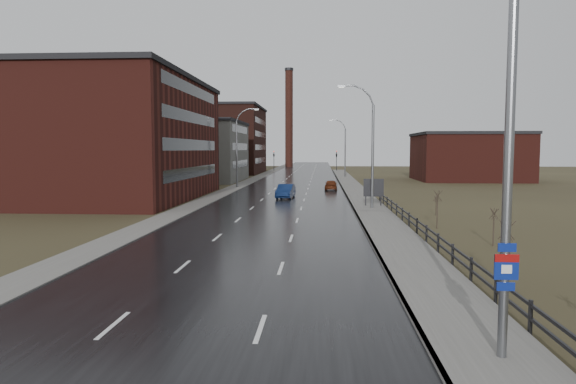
# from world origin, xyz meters

# --- Properties ---
(road) EXTENTS (14.00, 300.00, 0.06)m
(road) POSITION_xyz_m (0.00, 60.00, 0.03)
(road) COLOR black
(road) RESTS_ON ground
(sidewalk_right) EXTENTS (3.20, 180.00, 0.18)m
(sidewalk_right) POSITION_xyz_m (8.60, 35.00, 0.09)
(sidewalk_right) COLOR #595651
(sidewalk_right) RESTS_ON ground
(curb_right) EXTENTS (0.16, 180.00, 0.18)m
(curb_right) POSITION_xyz_m (7.08, 35.00, 0.09)
(curb_right) COLOR slate
(curb_right) RESTS_ON ground
(sidewalk_left) EXTENTS (2.40, 260.00, 0.12)m
(sidewalk_left) POSITION_xyz_m (-8.20, 60.00, 0.06)
(sidewalk_left) COLOR #595651
(sidewalk_left) RESTS_ON ground
(warehouse_near) EXTENTS (22.44, 28.56, 13.50)m
(warehouse_near) POSITION_xyz_m (-20.99, 45.00, 6.76)
(warehouse_near) COLOR #471914
(warehouse_near) RESTS_ON ground
(warehouse_mid) EXTENTS (16.32, 20.40, 10.50)m
(warehouse_mid) POSITION_xyz_m (-17.99, 78.00, 5.26)
(warehouse_mid) COLOR slate
(warehouse_mid) RESTS_ON ground
(warehouse_far) EXTENTS (26.52, 24.48, 15.50)m
(warehouse_far) POSITION_xyz_m (-22.99, 108.00, 7.76)
(warehouse_far) COLOR #331611
(warehouse_far) RESTS_ON ground
(building_right) EXTENTS (18.36, 16.32, 8.50)m
(building_right) POSITION_xyz_m (30.30, 82.00, 4.26)
(building_right) COLOR #471914
(building_right) RESTS_ON ground
(smokestack) EXTENTS (2.70, 2.70, 30.70)m
(smokestack) POSITION_xyz_m (-6.00, 150.00, 15.50)
(smokestack) COLOR #331611
(smokestack) RESTS_ON ground
(streetlight_main) EXTENTS (3.91, 0.29, 12.11)m
(streetlight_main) POSITION_xyz_m (8.47, 2.00, 6.06)
(streetlight_main) COLOR slate
(streetlight_main) RESTS_ON ground
(streetlight_right_mid) EXTENTS (3.36, 0.28, 11.35)m
(streetlight_right_mid) POSITION_xyz_m (8.50, 36.00, 5.84)
(streetlight_right_mid) COLOR slate
(streetlight_right_mid) RESTS_ON ground
(streetlight_left) EXTENTS (3.36, 0.28, 11.35)m
(streetlight_left) POSITION_xyz_m (-7.70, 62.00, 5.84)
(streetlight_left) COLOR slate
(streetlight_left) RESTS_ON ground
(streetlight_right_far) EXTENTS (3.36, 0.28, 11.35)m
(streetlight_right_far) POSITION_xyz_m (8.50, 90.00, 5.84)
(streetlight_right_far) COLOR slate
(streetlight_right_far) RESTS_ON ground
(guardrail) EXTENTS (0.10, 53.05, 1.10)m
(guardrail) POSITION_xyz_m (10.30, 18.31, 0.71)
(guardrail) COLOR black
(guardrail) RESTS_ON ground
(shrub_c) EXTENTS (0.64, 0.67, 2.71)m
(shrub_c) POSITION_xyz_m (11.50, 9.51, 1.44)
(shrub_c) COLOR #382D23
(shrub_c) RESTS_ON ground
(shrub_d) EXTENTS (0.52, 0.55, 2.18)m
(shrub_d) POSITION_xyz_m (13.97, 18.51, 1.16)
(shrub_d) COLOR #382D23
(shrub_d) RESTS_ON ground
(shrub_e) EXTENTS (0.63, 0.67, 2.69)m
(shrub_e) POSITION_xyz_m (12.21, 24.86, 1.43)
(shrub_e) COLOR #382D23
(shrub_e) RESTS_ON ground
(shrub_f) EXTENTS (0.40, 0.42, 1.65)m
(shrub_f) POSITION_xyz_m (13.73, 32.14, 0.87)
(shrub_f) COLOR #382D23
(shrub_f) RESTS_ON ground
(billboard) EXTENTS (1.90, 0.17, 2.74)m
(billboard) POSITION_xyz_m (9.10, 37.78, 1.80)
(billboard) COLOR black
(billboard) RESTS_ON ground
(traffic_light_left) EXTENTS (0.58, 2.73, 5.30)m
(traffic_light_left) POSITION_xyz_m (-8.00, 120.00, 4.60)
(traffic_light_left) COLOR black
(traffic_light_left) RESTS_ON ground
(traffic_light_right) EXTENTS (0.58, 2.73, 5.30)m
(traffic_light_right) POSITION_xyz_m (8.00, 120.00, 4.60)
(traffic_light_right) COLOR black
(traffic_light_right) RESTS_ON ground
(car_near) EXTENTS (2.06, 4.90, 1.57)m
(car_near) POSITION_xyz_m (0.16, 45.97, 0.79)
(car_near) COLOR #0E1E46
(car_near) RESTS_ON ground
(car_far) EXTENTS (1.83, 4.20, 1.41)m
(car_far) POSITION_xyz_m (5.46, 58.06, 0.70)
(car_far) COLOR #54210E
(car_far) RESTS_ON ground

